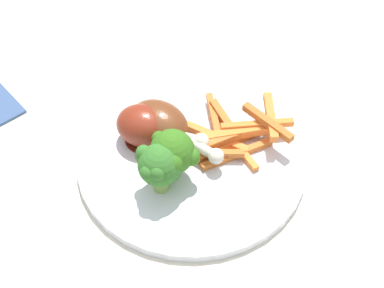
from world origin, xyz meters
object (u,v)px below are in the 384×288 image
(dinner_plate, at_px, (192,158))
(broccoli_floret_middle, at_px, (173,152))
(broccoli_floret_front, at_px, (158,164))
(chicken_drumstick_near, at_px, (147,127))
(chicken_drumstick_far, at_px, (161,124))
(carrot_fries_pile, at_px, (236,133))
(dining_table, at_px, (174,171))

(dinner_plate, bearing_deg, broccoli_floret_middle, -13.81)
(broccoli_floret_front, xyz_separation_m, chicken_drumstick_near, (-0.06, -0.04, -0.02))
(chicken_drumstick_near, bearing_deg, broccoli_floret_front, 34.38)
(broccoli_floret_middle, bearing_deg, chicken_drumstick_far, -144.11)
(broccoli_floret_front, distance_m, carrot_fries_pile, 0.12)
(dinner_plate, relative_size, broccoli_floret_middle, 4.09)
(broccoli_floret_front, relative_size, chicken_drumstick_near, 0.56)
(chicken_drumstick_far, bearing_deg, broccoli_floret_middle, 35.89)
(broccoli_floret_front, height_order, chicken_drumstick_far, broccoli_floret_front)
(dining_table, distance_m, broccoli_floret_middle, 0.19)
(carrot_fries_pile, bearing_deg, chicken_drumstick_far, -73.03)
(carrot_fries_pile, bearing_deg, dining_table, -99.84)
(broccoli_floret_front, xyz_separation_m, broccoli_floret_middle, (-0.02, 0.01, -0.00))
(dining_table, distance_m, carrot_fries_pile, 0.16)
(dinner_plate, height_order, chicken_drumstick_near, chicken_drumstick_near)
(chicken_drumstick_near, bearing_deg, chicken_drumstick_far, 124.79)
(broccoli_floret_middle, bearing_deg, dinner_plate, 166.19)
(dining_table, xyz_separation_m, chicken_drumstick_near, (0.05, -0.01, 0.15))
(dinner_plate, xyz_separation_m, carrot_fries_pile, (-0.04, 0.04, 0.02))
(dining_table, xyz_separation_m, chicken_drumstick_far, (0.04, 0.00, 0.15))
(dinner_plate, bearing_deg, chicken_drumstick_far, -106.97)
(dinner_plate, relative_size, broccoli_floret_front, 4.21)
(dinner_plate, distance_m, broccoli_floret_front, 0.08)
(chicken_drumstick_near, bearing_deg, dinner_plate, 86.55)
(dining_table, xyz_separation_m, carrot_fries_pile, (0.02, 0.09, 0.14))
(dining_table, xyz_separation_m, broccoli_floret_front, (0.11, 0.03, 0.16))
(broccoli_floret_front, bearing_deg, chicken_drumstick_far, -158.99)
(dinner_plate, xyz_separation_m, chicken_drumstick_near, (-0.00, -0.06, 0.03))
(chicken_drumstick_far, bearing_deg, carrot_fries_pile, 106.97)
(carrot_fries_pile, distance_m, chicken_drumstick_near, 0.11)
(dining_table, xyz_separation_m, dinner_plate, (0.06, 0.05, 0.12))
(dining_table, bearing_deg, chicken_drumstick_far, 5.04)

